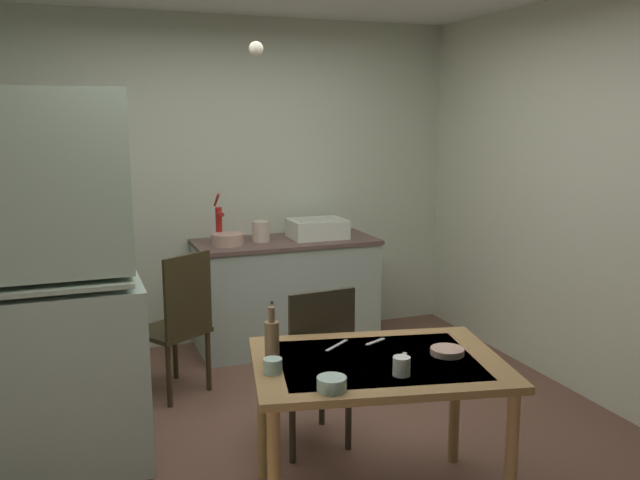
{
  "coord_description": "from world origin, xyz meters",
  "views": [
    {
      "loc": [
        -1.17,
        -3.35,
        1.85
      ],
      "look_at": [
        0.13,
        0.09,
        1.16
      ],
      "focal_mm": 37.63,
      "sensor_mm": 36.0,
      "label": 1
    }
  ],
  "objects_px": {
    "sink_basin": "(317,228)",
    "mixing_bowl_counter": "(228,239)",
    "hutch_cabinet": "(29,302)",
    "chair_far_side": "(313,365)",
    "dining_table": "(377,378)",
    "glass_bottle": "(272,340)",
    "hand_pump": "(219,222)",
    "teacup_cream": "(273,366)",
    "chair_by_counter": "(178,322)",
    "serving_bowl_wide": "(447,351)"
  },
  "relations": [
    {
      "from": "hutch_cabinet",
      "to": "serving_bowl_wide",
      "type": "relative_size",
      "value": 12.48
    },
    {
      "from": "hutch_cabinet",
      "to": "chair_far_side",
      "type": "relative_size",
      "value": 2.11
    },
    {
      "from": "serving_bowl_wide",
      "to": "glass_bottle",
      "type": "distance_m",
      "value": 0.83
    },
    {
      "from": "dining_table",
      "to": "glass_bottle",
      "type": "bearing_deg",
      "value": 161.68
    },
    {
      "from": "dining_table",
      "to": "chair_far_side",
      "type": "relative_size",
      "value": 1.37
    },
    {
      "from": "mixing_bowl_counter",
      "to": "chair_far_side",
      "type": "relative_size",
      "value": 0.26
    },
    {
      "from": "hutch_cabinet",
      "to": "chair_far_side",
      "type": "height_order",
      "value": "hutch_cabinet"
    },
    {
      "from": "chair_far_side",
      "to": "chair_by_counter",
      "type": "relative_size",
      "value": 0.97
    },
    {
      "from": "chair_far_side",
      "to": "glass_bottle",
      "type": "xyz_separation_m",
      "value": [
        -0.38,
        -0.48,
        0.35
      ]
    },
    {
      "from": "serving_bowl_wide",
      "to": "mixing_bowl_counter",
      "type": "bearing_deg",
      "value": 102.44
    },
    {
      "from": "hand_pump",
      "to": "teacup_cream",
      "type": "xyz_separation_m",
      "value": [
        -0.28,
        -2.35,
        -0.27
      ]
    },
    {
      "from": "sink_basin",
      "to": "teacup_cream",
      "type": "height_order",
      "value": "sink_basin"
    },
    {
      "from": "serving_bowl_wide",
      "to": "teacup_cream",
      "type": "xyz_separation_m",
      "value": [
        -0.84,
        0.07,
        0.02
      ]
    },
    {
      "from": "chair_by_counter",
      "to": "serving_bowl_wide",
      "type": "xyz_separation_m",
      "value": [
        1.0,
        -1.69,
        0.25
      ]
    },
    {
      "from": "serving_bowl_wide",
      "to": "glass_bottle",
      "type": "xyz_separation_m",
      "value": [
        -0.8,
        0.21,
        0.09
      ]
    },
    {
      "from": "chair_by_counter",
      "to": "glass_bottle",
      "type": "relative_size",
      "value": 3.78
    },
    {
      "from": "mixing_bowl_counter",
      "to": "teacup_cream",
      "type": "xyz_separation_m",
      "value": [
        -0.32,
        -2.26,
        -0.14
      ]
    },
    {
      "from": "mixing_bowl_counter",
      "to": "serving_bowl_wide",
      "type": "height_order",
      "value": "mixing_bowl_counter"
    },
    {
      "from": "sink_basin",
      "to": "chair_by_counter",
      "type": "height_order",
      "value": "sink_basin"
    },
    {
      "from": "hutch_cabinet",
      "to": "hand_pump",
      "type": "distance_m",
      "value": 1.97
    },
    {
      "from": "sink_basin",
      "to": "dining_table",
      "type": "height_order",
      "value": "sink_basin"
    },
    {
      "from": "glass_bottle",
      "to": "hutch_cabinet",
      "type": "bearing_deg",
      "value": 144.91
    },
    {
      "from": "mixing_bowl_counter",
      "to": "dining_table",
      "type": "bearing_deg",
      "value": -85.54
    },
    {
      "from": "serving_bowl_wide",
      "to": "dining_table",
      "type": "bearing_deg",
      "value": 171.0
    },
    {
      "from": "teacup_cream",
      "to": "glass_bottle",
      "type": "xyz_separation_m",
      "value": [
        0.04,
        0.14,
        0.07
      ]
    },
    {
      "from": "sink_basin",
      "to": "mixing_bowl_counter",
      "type": "height_order",
      "value": "sink_basin"
    },
    {
      "from": "chair_far_side",
      "to": "serving_bowl_wide",
      "type": "relative_size",
      "value": 5.93
    },
    {
      "from": "dining_table",
      "to": "glass_bottle",
      "type": "xyz_separation_m",
      "value": [
        -0.46,
        0.15,
        0.19
      ]
    },
    {
      "from": "hand_pump",
      "to": "teacup_cream",
      "type": "relative_size",
      "value": 4.68
    },
    {
      "from": "sink_basin",
      "to": "dining_table",
      "type": "distance_m",
      "value": 2.41
    },
    {
      "from": "mixing_bowl_counter",
      "to": "serving_bowl_wide",
      "type": "relative_size",
      "value": 1.53
    },
    {
      "from": "dining_table",
      "to": "chair_by_counter",
      "type": "xyz_separation_m",
      "value": [
        -0.67,
        1.64,
        -0.14
      ]
    },
    {
      "from": "dining_table",
      "to": "mixing_bowl_counter",
      "type": "bearing_deg",
      "value": 94.46
    },
    {
      "from": "mixing_bowl_counter",
      "to": "hand_pump",
      "type": "bearing_deg",
      "value": 113.72
    },
    {
      "from": "mixing_bowl_counter",
      "to": "teacup_cream",
      "type": "distance_m",
      "value": 2.29
    },
    {
      "from": "mixing_bowl_counter",
      "to": "serving_bowl_wide",
      "type": "distance_m",
      "value": 2.39
    },
    {
      "from": "hand_pump",
      "to": "dining_table",
      "type": "bearing_deg",
      "value": -84.71
    },
    {
      "from": "hutch_cabinet",
      "to": "sink_basin",
      "type": "height_order",
      "value": "hutch_cabinet"
    },
    {
      "from": "chair_far_side",
      "to": "chair_by_counter",
      "type": "distance_m",
      "value": 1.16
    },
    {
      "from": "sink_basin",
      "to": "chair_far_side",
      "type": "height_order",
      "value": "sink_basin"
    },
    {
      "from": "dining_table",
      "to": "sink_basin",
      "type": "bearing_deg",
      "value": 76.27
    },
    {
      "from": "mixing_bowl_counter",
      "to": "chair_far_side",
      "type": "bearing_deg",
      "value": -86.76
    },
    {
      "from": "sink_basin",
      "to": "chair_far_side",
      "type": "relative_size",
      "value": 0.47
    },
    {
      "from": "hand_pump",
      "to": "chair_by_counter",
      "type": "xyz_separation_m",
      "value": [
        -0.45,
        -0.74,
        -0.54
      ]
    },
    {
      "from": "hand_pump",
      "to": "glass_bottle",
      "type": "relative_size",
      "value": 1.51
    },
    {
      "from": "dining_table",
      "to": "serving_bowl_wide",
      "type": "height_order",
      "value": "serving_bowl_wide"
    },
    {
      "from": "hutch_cabinet",
      "to": "glass_bottle",
      "type": "xyz_separation_m",
      "value": [
        1.04,
        -0.73,
        -0.09
      ]
    },
    {
      "from": "hand_pump",
      "to": "mixing_bowl_counter",
      "type": "height_order",
      "value": "hand_pump"
    },
    {
      "from": "hutch_cabinet",
      "to": "glass_bottle",
      "type": "bearing_deg",
      "value": -35.09
    },
    {
      "from": "mixing_bowl_counter",
      "to": "chair_by_counter",
      "type": "distance_m",
      "value": 0.9
    }
  ]
}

